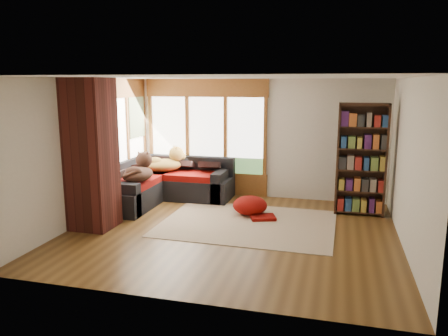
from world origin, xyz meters
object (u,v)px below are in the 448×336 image
at_px(brick_chimney, 91,155).
at_px(pouf, 250,205).
at_px(area_rug, 248,223).
at_px(bookshelf, 361,160).
at_px(dog_brindle, 139,171).
at_px(sectional_sofa, 163,186).
at_px(dog_tan, 167,163).

distance_m(brick_chimney, pouf, 3.09).
relative_size(area_rug, bookshelf, 1.44).
relative_size(bookshelf, dog_brindle, 2.42).
height_order(sectional_sofa, pouf, sectional_sofa).
relative_size(dog_tan, dog_brindle, 1.11).
height_order(bookshelf, pouf, bookshelf).
xyz_separation_m(pouf, dog_tan, (-2.05, 0.81, 0.59)).
relative_size(brick_chimney, dog_brindle, 2.94).
bearing_deg(sectional_sofa, bookshelf, -0.38).
bearing_deg(pouf, brick_chimney, -150.38).
distance_m(sectional_sofa, bookshelf, 4.17).
relative_size(pouf, dog_brindle, 0.75).
height_order(brick_chimney, dog_tan, brick_chimney).
relative_size(brick_chimney, pouf, 3.90).
bearing_deg(pouf, sectional_sofa, 163.20).
xyz_separation_m(pouf, dog_brindle, (-2.22, -0.19, 0.58)).
bearing_deg(dog_tan, bookshelf, -38.73).
bearing_deg(bookshelf, area_rug, -150.31).
bearing_deg(dog_brindle, brick_chimney, 166.01).
bearing_deg(pouf, dog_tan, 158.32).
bearing_deg(dog_tan, brick_chimney, -136.76).
relative_size(area_rug, dog_brindle, 3.48).
relative_size(sectional_sofa, dog_brindle, 2.49).
bearing_deg(dog_tan, dog_brindle, -134.72).
distance_m(sectional_sofa, pouf, 2.16).
height_order(sectional_sofa, dog_brindle, dog_brindle).
distance_m(area_rug, pouf, 0.59).
distance_m(sectional_sofa, dog_tan, 0.51).
xyz_separation_m(bookshelf, dog_tan, (-4.08, 0.26, -0.30)).
xyz_separation_m(brick_chimney, bookshelf, (4.54, 1.98, -0.23)).
relative_size(brick_chimney, bookshelf, 1.21).
height_order(pouf, dog_tan, dog_tan).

